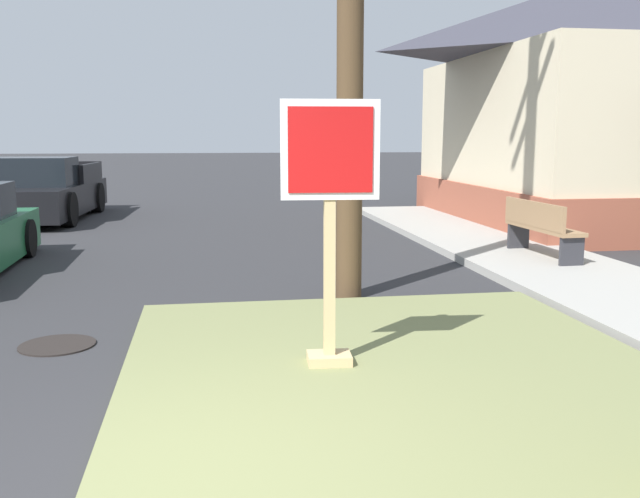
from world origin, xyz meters
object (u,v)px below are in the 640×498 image
(manhole_cover, at_px, (57,345))
(street_bench, at_px, (540,226))
(stop_sign, at_px, (330,236))
(pickup_truck_black, at_px, (41,194))

(manhole_cover, bearing_deg, street_bench, 27.24)
(stop_sign, bearing_deg, pickup_truck_black, 112.21)
(street_bench, bearing_deg, pickup_truck_black, 140.56)
(street_bench, bearing_deg, stop_sign, -132.11)
(manhole_cover, height_order, pickup_truck_black, pickup_truck_black)
(pickup_truck_black, bearing_deg, manhole_cover, -77.21)
(manhole_cover, xyz_separation_m, street_bench, (6.45, 3.32, 0.59))
(manhole_cover, distance_m, street_bench, 7.28)
(pickup_truck_black, xyz_separation_m, street_bench, (8.86, -7.29, -0.02))
(manhole_cover, relative_size, pickup_truck_black, 0.14)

